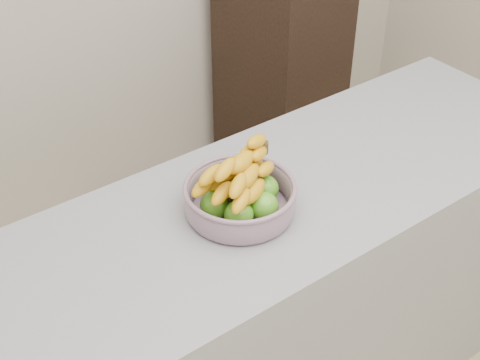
# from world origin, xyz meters

# --- Properties ---
(counter) EXTENTS (2.00, 0.60, 0.90)m
(counter) POSITION_xyz_m (0.00, 0.63, 0.45)
(counter) COLOR gray
(counter) RESTS_ON ground
(cabinet) EXTENTS (0.63, 0.55, 0.98)m
(cabinet) POSITION_xyz_m (1.04, 1.78, 0.49)
(cabinet) COLOR black
(cabinet) RESTS_ON ground
(fruit_bowl) EXTENTS (0.28, 0.28, 0.17)m
(fruit_bowl) POSITION_xyz_m (-0.07, 0.63, 0.95)
(fruit_bowl) COLOR #8E9CAB
(fruit_bowl) RESTS_ON counter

